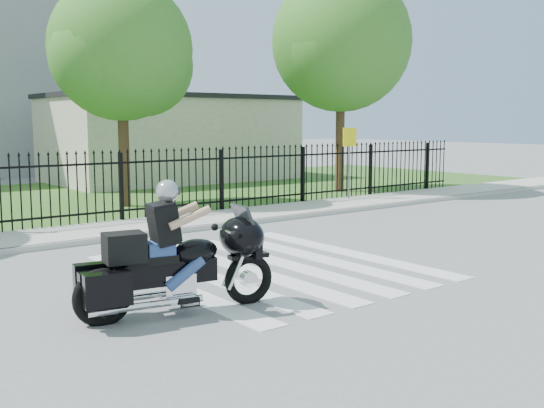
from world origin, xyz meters
TOP-DOWN VIEW (x-y plane):
  - ground at (0.00, 0.00)m, footprint 120.00×120.00m
  - crosswalk at (0.00, 0.00)m, footprint 5.00×5.50m
  - sidewalk at (0.00, 5.00)m, footprint 40.00×2.00m
  - curb at (0.00, 4.00)m, footprint 40.00×0.12m
  - grass_strip at (0.00, 12.00)m, footprint 40.00×12.00m
  - iron_fence at (0.00, 6.00)m, footprint 26.00×0.04m
  - tree_mid at (1.50, 9.00)m, footprint 4.20×4.20m
  - tree_right at (9.50, 8.00)m, footprint 5.00×5.00m
  - building_low at (7.00, 16.00)m, footprint 10.00×6.00m
  - building_low_roof at (7.00, 16.00)m, footprint 10.20×6.20m
  - motorcycle_rider at (-2.69, -1.41)m, footprint 2.79×1.24m
  - traffic_sign at (7.68, 5.69)m, footprint 0.49×0.13m

SIDE VIEW (x-z plane):
  - ground at x=0.00m, z-range 0.00..0.00m
  - crosswalk at x=0.00m, z-range 0.00..0.01m
  - grass_strip at x=0.00m, z-range 0.00..0.02m
  - sidewalk at x=0.00m, z-range 0.00..0.12m
  - curb at x=0.00m, z-range 0.00..0.12m
  - motorcycle_rider at x=-2.69m, z-range -0.17..1.69m
  - iron_fence at x=0.00m, z-range 0.00..1.80m
  - traffic_sign at x=7.68m, z-range 0.60..2.86m
  - building_low at x=7.00m, z-range 0.00..3.50m
  - building_low_roof at x=7.00m, z-range 3.50..3.70m
  - tree_mid at x=1.50m, z-range 1.28..8.06m
  - tree_right at x=9.50m, z-range 1.44..9.34m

